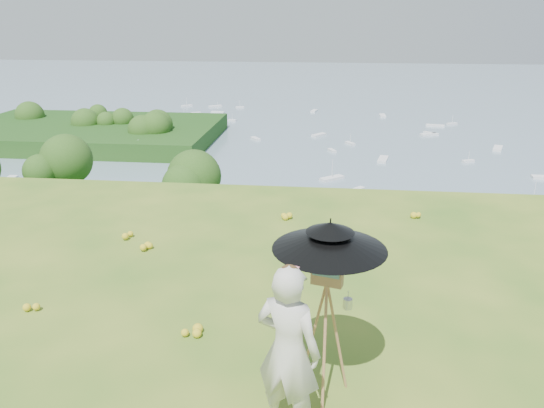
# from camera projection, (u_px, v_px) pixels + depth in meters

# --- Properties ---
(ground) EXTENTS (14.00, 14.00, 0.00)m
(ground) POSITION_uv_depth(u_px,v_px,m) (203.00, 375.00, 5.90)
(ground) COLOR #3B6D1F
(ground) RESTS_ON ground
(forest_slope) EXTENTS (140.00, 56.00, 22.00)m
(forest_slope) POSITION_uv_depth(u_px,v_px,m) (305.00, 396.00, 48.41)
(forest_slope) COLOR #123C10
(forest_slope) RESTS_ON bay_water
(shoreline_tier) EXTENTS (170.00, 28.00, 8.00)m
(shoreline_tier) POSITION_uv_depth(u_px,v_px,m) (316.00, 269.00, 88.21)
(shoreline_tier) COLOR #676152
(shoreline_tier) RESTS_ON bay_water
(bay_water) EXTENTS (700.00, 700.00, 0.00)m
(bay_water) POSITION_uv_depth(u_px,v_px,m) (327.00, 103.00, 242.02)
(bay_water) COLOR slate
(bay_water) RESTS_ON ground
(peninsula) EXTENTS (90.00, 60.00, 12.00)m
(peninsula) POSITION_uv_depth(u_px,v_px,m) (89.00, 125.00, 168.46)
(peninsula) COLOR #123C10
(peninsula) RESTS_ON bay_water
(slope_trees) EXTENTS (110.00, 50.00, 6.00)m
(slope_trees) POSITION_uv_depth(u_px,v_px,m) (309.00, 257.00, 43.70)
(slope_trees) COLOR #214715
(slope_trees) RESTS_ON forest_slope
(harbor_town) EXTENTS (110.00, 22.00, 5.00)m
(harbor_town) POSITION_uv_depth(u_px,v_px,m) (318.00, 233.00, 86.03)
(harbor_town) COLOR silver
(harbor_town) RESTS_ON shoreline_tier
(moored_boats) EXTENTS (140.00, 140.00, 0.70)m
(moored_boats) POSITION_uv_depth(u_px,v_px,m) (286.00, 140.00, 169.22)
(moored_boats) COLOR white
(moored_boats) RESTS_ON bay_water
(wildflowers) EXTENTS (10.00, 10.50, 0.12)m
(wildflowers) POSITION_uv_depth(u_px,v_px,m) (208.00, 357.00, 6.11)
(wildflowers) COLOR gold
(wildflowers) RESTS_ON ground
(painter) EXTENTS (0.74, 0.62, 1.74)m
(painter) POSITION_uv_depth(u_px,v_px,m) (288.00, 351.00, 4.87)
(painter) COLOR beige
(painter) RESTS_ON ground
(field_easel) EXTENTS (0.75, 0.75, 1.62)m
(field_easel) POSITION_uv_depth(u_px,v_px,m) (325.00, 328.00, 5.34)
(field_easel) COLOR #A97C47
(field_easel) RESTS_ON ground
(sun_umbrella) EXTENTS (1.44, 1.44, 0.65)m
(sun_umbrella) POSITION_uv_depth(u_px,v_px,m) (329.00, 250.00, 5.08)
(sun_umbrella) COLOR black
(sun_umbrella) RESTS_ON field_easel
(painter_cap) EXTENTS (0.24, 0.27, 0.10)m
(painter_cap) POSITION_uv_depth(u_px,v_px,m) (289.00, 270.00, 4.59)
(painter_cap) COLOR #CF717C
(painter_cap) RESTS_ON painter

